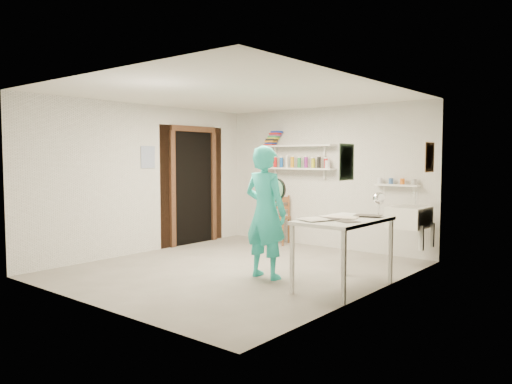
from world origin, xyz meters
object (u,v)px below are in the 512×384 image
Objects in this scene: man at (265,212)px; belfast_sink at (409,217)px; work_table at (343,254)px; desk_lamp at (379,198)px; wooden_chair at (276,218)px; wall_clock at (276,189)px.

belfast_sink is at bearing -121.59° from man.
work_table is at bearing -93.76° from belfast_sink.
work_table is at bearing -112.42° from desk_lamp.
wooden_chair is (-1.41, 2.09, -0.38)m from man.
work_table is at bearing -56.64° from wooden_chair.
wooden_chair is at bearing 141.91° from work_table.
man is 1.82× the size of wooden_chair.
man is at bearing -121.79° from belfast_sink.
wooden_chair is at bearing 151.79° from desk_lamp.
man is 0.36m from wall_clock.
man is at bearing -89.60° from wall_clock.
desk_lamp is at bearing -85.42° from belfast_sink.
belfast_sink is 0.35× the size of man.
belfast_sink is 0.48× the size of work_table.
work_table is 8.00× the size of desk_lamp.
man is 10.94× the size of desk_lamp.
wall_clock reaches higher than belfast_sink.
wall_clock reaches higher than work_table.
man is 1.14m from work_table.
man is 2.55m from wooden_chair.
wall_clock reaches higher than desk_lamp.
desk_lamp is (1.24, 0.45, -0.08)m from wall_clock.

